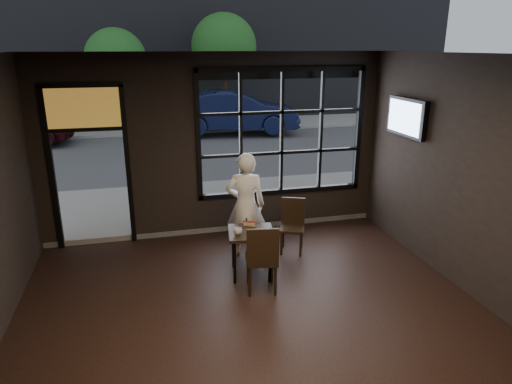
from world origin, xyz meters
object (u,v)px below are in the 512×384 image
object	(u,v)px
navy_car	(235,112)
man	(246,205)
chair_near	(261,257)
cafe_table	(251,253)

from	to	relation	value
navy_car	man	bearing A→B (deg)	177.33
chair_near	man	distance (m)	1.22
cafe_table	navy_car	xyz separation A→B (m)	(2.03, 11.13, 0.54)
man	navy_car	size ratio (longest dim) A/B	0.36
cafe_table	chair_near	xyz separation A→B (m)	(0.04, -0.47, 0.15)
man	navy_car	xyz separation A→B (m)	(1.95, 10.43, 0.03)
chair_near	man	xyz separation A→B (m)	(0.04, 1.17, 0.36)
cafe_table	man	world-z (taller)	man
cafe_table	man	size ratio (longest dim) A/B	0.41
man	chair_near	bearing A→B (deg)	98.20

